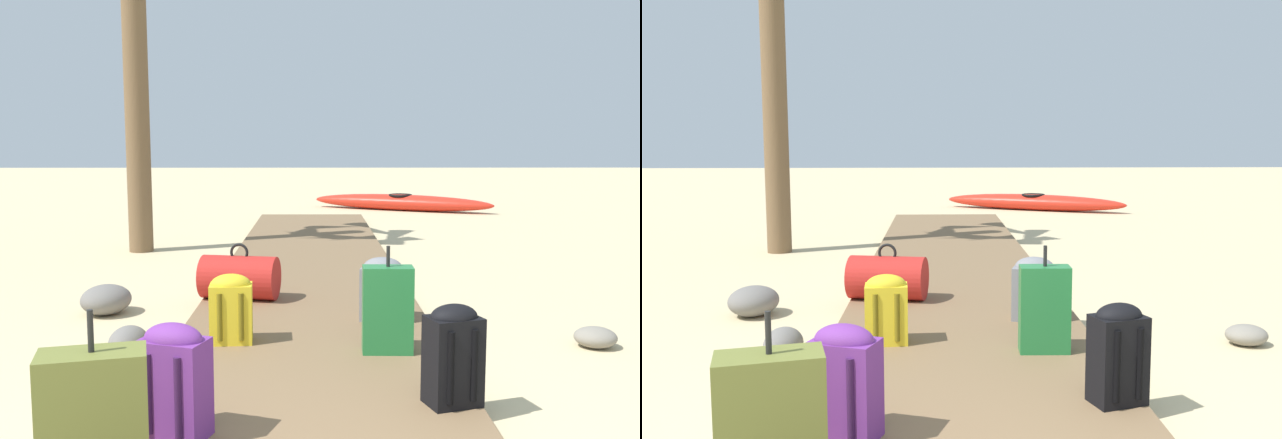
{
  "view_description": "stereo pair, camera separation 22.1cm",
  "coord_description": "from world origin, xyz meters",
  "views": [
    {
      "loc": [
        0.05,
        -1.76,
        1.45
      ],
      "look_at": [
        0.11,
        5.94,
        0.55
      ],
      "focal_mm": 38.34,
      "sensor_mm": 36.0,
      "label": 1
    },
    {
      "loc": [
        -0.17,
        -1.75,
        1.45
      ],
      "look_at": [
        0.11,
        5.94,
        0.55
      ],
      "focal_mm": 38.34,
      "sensor_mm": 36.0,
      "label": 2
    }
  ],
  "objects": [
    {
      "name": "ground_plane",
      "position": [
        0.0,
        4.32,
        0.0
      ],
      "size": [
        60.0,
        60.0,
        0.0
      ],
      "primitive_type": "plane",
      "color": "#CCB789"
    },
    {
      "name": "boardwalk",
      "position": [
        0.0,
        5.4,
        0.04
      ],
      "size": [
        1.84,
        10.81,
        0.08
      ],
      "primitive_type": "cube",
      "color": "brown",
      "rests_on": "ground"
    },
    {
      "name": "duffel_bag_red",
      "position": [
        -0.6,
        4.05,
        0.27
      ],
      "size": [
        0.71,
        0.49,
        0.49
      ],
      "color": "red",
      "rests_on": "boardwalk"
    },
    {
      "name": "backpack_yellow",
      "position": [
        -0.52,
        2.76,
        0.33
      ],
      "size": [
        0.3,
        0.23,
        0.47
      ],
      "color": "gold",
      "rests_on": "boardwalk"
    },
    {
      "name": "suitcase_olive",
      "position": [
        -0.83,
        0.85,
        0.35
      ],
      "size": [
        0.46,
        0.32,
        0.71
      ],
      "color": "olive",
      "rests_on": "boardwalk"
    },
    {
      "name": "backpack_grey",
      "position": [
        0.57,
        3.34,
        0.33
      ],
      "size": [
        0.37,
        0.31,
        0.48
      ],
      "color": "slate",
      "rests_on": "boardwalk"
    },
    {
      "name": "suitcase_green",
      "position": [
        0.52,
        2.54,
        0.36
      ],
      "size": [
        0.33,
        0.17,
        0.7
      ],
      "color": "#237538",
      "rests_on": "boardwalk"
    },
    {
      "name": "backpack_purple",
      "position": [
        -0.6,
        1.27,
        0.36
      ],
      "size": [
        0.35,
        0.28,
        0.54
      ],
      "color": "#6B2D84",
      "rests_on": "boardwalk"
    },
    {
      "name": "backpack_black",
      "position": [
        0.77,
        1.65,
        0.36
      ],
      "size": [
        0.32,
        0.27,
        0.53
      ],
      "color": "black",
      "rests_on": "boardwalk"
    },
    {
      "name": "kayak",
      "position": [
        1.83,
        12.3,
        0.17
      ],
      "size": [
        3.73,
        2.18,
        0.34
      ],
      "color": "red",
      "rests_on": "ground"
    },
    {
      "name": "rock_left_far",
      "position": [
        -1.19,
        2.66,
        0.11
      ],
      "size": [
        0.29,
        0.36,
        0.22
      ],
      "primitive_type": "ellipsoid",
      "rotation": [
        0.0,
        0.0,
        1.45
      ],
      "color": "slate",
      "rests_on": "ground"
    },
    {
      "name": "rock_right_mid",
      "position": [
        2.02,
        2.88,
        0.07
      ],
      "size": [
        0.32,
        0.29,
        0.15
      ],
      "primitive_type": "ellipsoid",
      "rotation": [
        0.0,
        0.0,
        3.02
      ],
      "color": "gray",
      "rests_on": "ground"
    },
    {
      "name": "rock_left_mid",
      "position": [
        -1.69,
        3.84,
        0.12
      ],
      "size": [
        0.51,
        0.54,
        0.25
      ],
      "primitive_type": "ellipsoid",
      "rotation": [
        0.0,
        0.0,
        2.87
      ],
      "color": "slate",
      "rests_on": "ground"
    }
  ]
}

